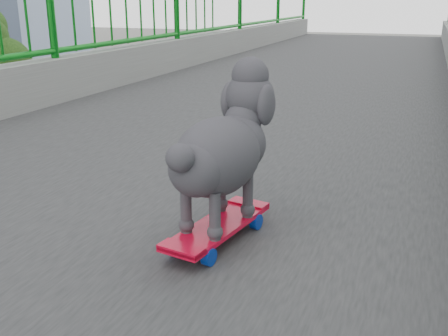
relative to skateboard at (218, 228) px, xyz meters
name	(u,v)px	position (x,y,z in m)	size (l,w,h in m)	color
skateboard	(218,228)	(0.00, 0.00, 0.00)	(0.20, 0.45, 0.06)	red
poodle	(223,147)	(0.00, 0.03, 0.25)	(0.27, 0.52, 0.43)	#2E2C31
car_0	(149,246)	(-6.54, 10.98, -6.32)	(1.70, 4.23, 1.44)	black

